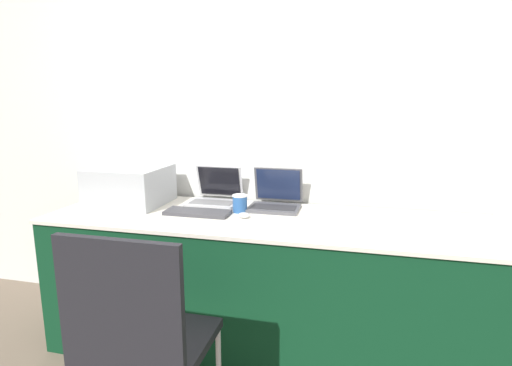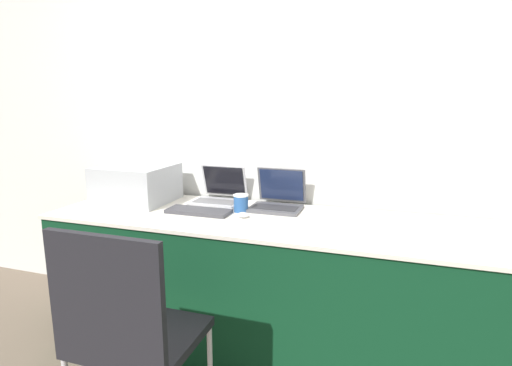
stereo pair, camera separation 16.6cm
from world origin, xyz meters
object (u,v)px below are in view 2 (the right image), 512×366
object	(u,v)px
coffee_cup	(241,203)
laptop_left	(219,194)
printer	(136,182)
mouse	(243,215)
laptop_right	(278,200)
external_keyboard	(199,211)
chair	(127,325)

from	to	relation	value
coffee_cup	laptop_left	bearing A→B (deg)	141.89
printer	laptop_left	world-z (taller)	printer
laptop_left	mouse	distance (m)	0.37
coffee_cup	mouse	distance (m)	0.13
laptop_right	coffee_cup	bearing A→B (deg)	-142.04
laptop_right	mouse	world-z (taller)	laptop_right
external_keyboard	mouse	world-z (taller)	mouse
printer	mouse	bearing A→B (deg)	-9.70
chair	laptop_left	bearing A→B (deg)	92.63
external_keyboard	mouse	distance (m)	0.27
chair	coffee_cup	bearing A→B (deg)	79.68
printer	chair	xyz separation A→B (m)	(0.54, -0.88, -0.37)
laptop_right	chair	size ratio (longest dim) A/B	0.31
laptop_left	chair	distance (m)	1.06
laptop_left	external_keyboard	world-z (taller)	laptop_left
printer	mouse	size ratio (longest dim) A/B	6.47
coffee_cup	chair	size ratio (longest dim) A/B	0.11
printer	laptop_left	size ratio (longest dim) A/B	1.43
laptop_left	external_keyboard	xyz separation A→B (m)	(-0.01, -0.26, -0.04)
laptop_left	laptop_right	xyz separation A→B (m)	(0.38, -0.02, 0.00)
printer	coffee_cup	bearing A→B (deg)	-1.54
printer	laptop_right	world-z (taller)	printer
coffee_cup	chair	world-z (taller)	chair
external_keyboard	laptop_left	bearing A→B (deg)	87.62
printer	laptop_left	distance (m)	0.52
printer	laptop_right	xyz separation A→B (m)	(0.87, 0.12, -0.07)
external_keyboard	mouse	size ratio (longest dim) A/B	5.58
laptop_left	chair	world-z (taller)	laptop_left
laptop_right	coffee_cup	size ratio (longest dim) A/B	2.94
laptop_right	coffee_cup	distance (m)	0.22
coffee_cup	external_keyboard	bearing A→B (deg)	-154.50
laptop_left	external_keyboard	size ratio (longest dim) A/B	0.81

